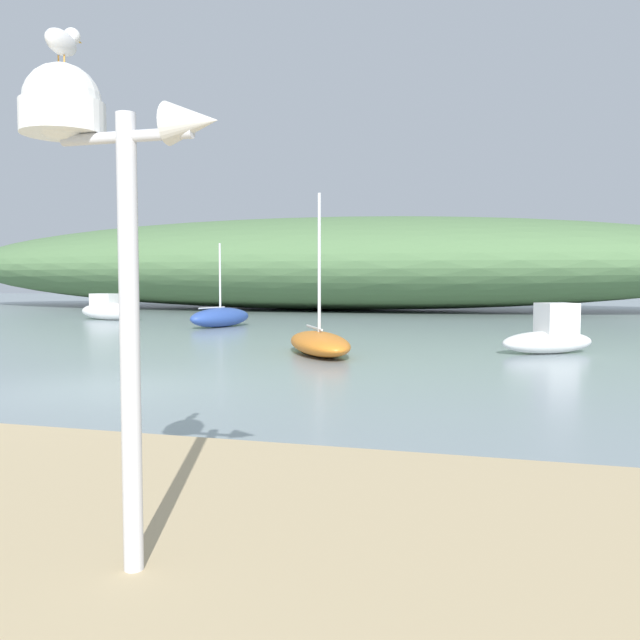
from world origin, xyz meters
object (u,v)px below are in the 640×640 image
mast_structure (88,154)px  motorboat_inner_mooring (109,309)px  motorboat_off_point (550,336)px  sailboat_near_shore (319,343)px  sailboat_far_left (220,317)px  seagull_on_radar (63,41)px

mast_structure → motorboat_inner_mooring: (-15.36, 23.82, -2.23)m
motorboat_off_point → sailboat_near_shore: bearing=-161.8°
sailboat_far_left → seagull_on_radar: bearing=-68.4°
sailboat_far_left → sailboat_near_shore: bearing=-52.0°
motorboat_off_point → sailboat_near_shore: size_ratio=0.66×
mast_structure → sailboat_near_shore: (-2.15, 12.92, -2.42)m
motorboat_off_point → seagull_on_radar: bearing=-104.3°
sailboat_near_shore → sailboat_far_left: size_ratio=1.21×
mast_structure → sailboat_far_left: sailboat_far_left is taller
sailboat_far_left → motorboat_inner_mooring: sailboat_far_left is taller
mast_structure → sailboat_near_shore: 13.32m
mast_structure → sailboat_far_left: bearing=112.0°
seagull_on_radar → sailboat_near_shore: bearing=98.7°
sailboat_far_left → motorboat_inner_mooring: size_ratio=0.99×
seagull_on_radar → motorboat_inner_mooring: size_ratio=0.10×
seagull_on_radar → sailboat_near_shore: sailboat_near_shore is taller
mast_structure → seagull_on_radar: seagull_on_radar is taller
seagull_on_radar → motorboat_off_point: size_ratio=0.13×
mast_structure → sailboat_far_left: 22.84m
mast_structure → motorboat_inner_mooring: 28.43m
motorboat_off_point → motorboat_inner_mooring: size_ratio=0.79×
seagull_on_radar → motorboat_off_point: bearing=75.7°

